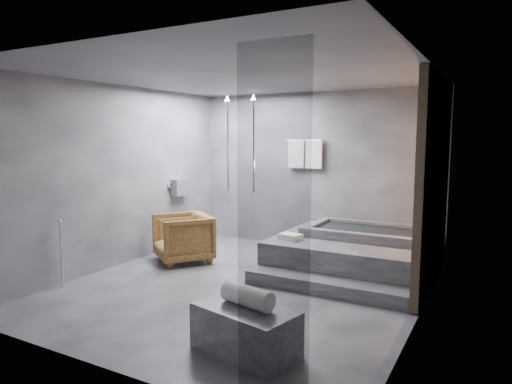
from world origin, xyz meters
The scene contains 7 objects.
room centered at (0.40, 0.24, 1.73)m, with size 5.00×5.04×2.82m.
tub_deck centered at (1.05, 1.45, 0.25)m, with size 2.20×2.00×0.50m, color #363639.
tub_step centered at (1.05, 0.27, 0.09)m, with size 2.20×0.36×0.18m, color #363639.
concrete_bench centered at (0.97, -1.64, 0.22)m, with size 0.97×0.53×0.44m, color #353538.
driftwood_chair centered at (-1.50, 0.59, 0.39)m, with size 0.83×0.85×0.77m, color #442911.
rolled_towel centered at (0.97, -1.61, 0.53)m, with size 0.19×0.19×0.54m, color white.
deck_towel centered at (0.27, 0.88, 0.54)m, with size 0.31×0.23×0.08m, color white.
Camera 1 is at (3.02, -5.17, 2.02)m, focal length 32.00 mm.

